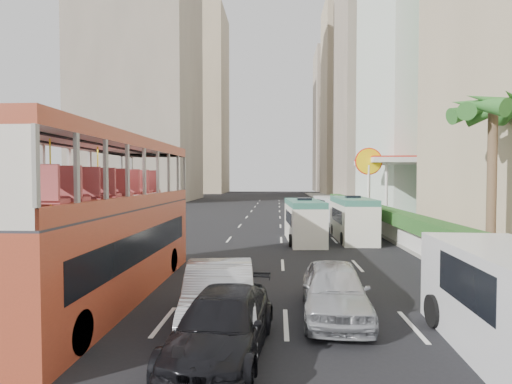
# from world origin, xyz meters

# --- Properties ---
(ground_plane) EXTENTS (200.00, 200.00, 0.00)m
(ground_plane) POSITION_xyz_m (0.00, 0.00, 0.00)
(ground_plane) COLOR black
(ground_plane) RESTS_ON ground
(double_decker_bus) EXTENTS (2.50, 11.00, 5.06)m
(double_decker_bus) POSITION_xyz_m (-6.00, 0.00, 2.53)
(double_decker_bus) COLOR #B34328
(double_decker_bus) RESTS_ON ground
(car_silver_lane_a) EXTENTS (2.22, 4.97, 1.59)m
(car_silver_lane_a) POSITION_xyz_m (-2.09, -2.27, 0.00)
(car_silver_lane_a) COLOR #B5B7BC
(car_silver_lane_a) RESTS_ON ground
(car_silver_lane_b) EXTENTS (1.94, 4.38, 1.46)m
(car_silver_lane_b) POSITION_xyz_m (0.93, -1.33, 0.00)
(car_silver_lane_b) COLOR #B5B7BC
(car_silver_lane_b) RESTS_ON ground
(car_black) EXTENTS (2.26, 4.69, 1.32)m
(car_black) POSITION_xyz_m (-1.78, -3.88, 0.00)
(car_black) COLOR black
(car_black) RESTS_ON ground
(van_asset) EXTENTS (2.37, 4.49, 1.21)m
(van_asset) POSITION_xyz_m (1.43, 16.26, 0.00)
(van_asset) COLOR silver
(van_asset) RESTS_ON ground
(minibus_near) EXTENTS (2.20, 5.66, 2.46)m
(minibus_near) POSITION_xyz_m (0.95, 11.45, 1.23)
(minibus_near) COLOR silver
(minibus_near) RESTS_ON ground
(minibus_far) EXTENTS (1.98, 5.80, 2.56)m
(minibus_far) POSITION_xyz_m (3.94, 12.33, 1.28)
(minibus_far) COLOR silver
(minibus_far) RESTS_ON ground
(panel_van_far) EXTENTS (2.93, 5.72, 2.19)m
(panel_van_far) POSITION_xyz_m (4.04, 21.22, 1.09)
(panel_van_far) COLOR silver
(panel_van_far) RESTS_ON ground
(sidewalk) EXTENTS (6.00, 120.00, 0.18)m
(sidewalk) POSITION_xyz_m (9.00, 25.00, 0.09)
(sidewalk) COLOR #99968C
(sidewalk) RESTS_ON ground
(kerb_wall) EXTENTS (0.30, 44.00, 1.00)m
(kerb_wall) POSITION_xyz_m (6.20, 14.00, 0.68)
(kerb_wall) COLOR silver
(kerb_wall) RESTS_ON sidewalk
(hedge) EXTENTS (1.10, 44.00, 0.70)m
(hedge) POSITION_xyz_m (6.20, 14.00, 1.53)
(hedge) COLOR #2D6626
(hedge) RESTS_ON kerb_wall
(palm_tree) EXTENTS (0.36, 0.36, 6.40)m
(palm_tree) POSITION_xyz_m (7.80, 4.00, 3.38)
(palm_tree) COLOR brown
(palm_tree) RESTS_ON sidewalk
(shell_station) EXTENTS (6.50, 8.00, 5.50)m
(shell_station) POSITION_xyz_m (10.00, 23.00, 2.75)
(shell_station) COLOR silver
(shell_station) RESTS_ON ground
(tower_mid) EXTENTS (16.00, 16.00, 50.00)m
(tower_mid) POSITION_xyz_m (18.00, 58.00, 25.00)
(tower_mid) COLOR #A0917E
(tower_mid) RESTS_ON ground
(tower_far_a) EXTENTS (14.00, 14.00, 44.00)m
(tower_far_a) POSITION_xyz_m (17.00, 82.00, 22.00)
(tower_far_a) COLOR #C1AC89
(tower_far_a) RESTS_ON ground
(tower_far_b) EXTENTS (14.00, 14.00, 40.00)m
(tower_far_b) POSITION_xyz_m (17.00, 104.00, 20.00)
(tower_far_b) COLOR #A0917E
(tower_far_b) RESTS_ON ground
(tower_left_a) EXTENTS (18.00, 18.00, 52.00)m
(tower_left_a) POSITION_xyz_m (-24.00, 55.00, 26.00)
(tower_left_a) COLOR #A0917E
(tower_left_a) RESTS_ON ground
(tower_left_b) EXTENTS (16.00, 16.00, 46.00)m
(tower_left_b) POSITION_xyz_m (-22.00, 90.00, 23.00)
(tower_left_b) COLOR #C1AC89
(tower_left_b) RESTS_ON ground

